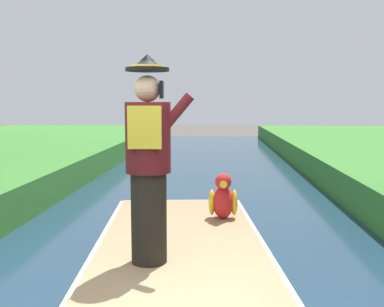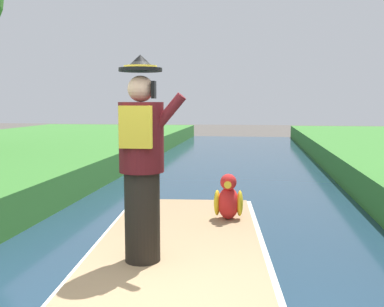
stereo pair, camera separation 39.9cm
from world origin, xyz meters
name	(u,v)px [view 2 (the right image)]	position (x,y,z in m)	size (l,w,h in m)	color
boat	(180,267)	(0.00, 1.54, 0.40)	(2.15, 4.34, 0.61)	silver
person_pirate	(142,160)	(-0.23, 0.83, 1.64)	(0.61, 0.42, 1.85)	black
parrot_plush	(228,200)	(0.46, 2.42, 0.95)	(0.36, 0.35, 0.57)	red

